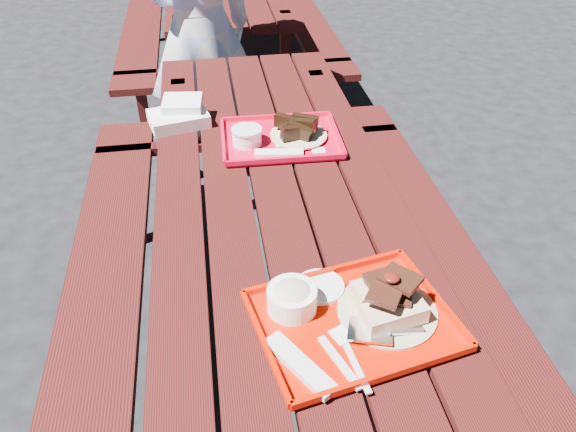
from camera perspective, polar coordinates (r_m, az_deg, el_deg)
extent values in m
plane|color=black|center=(2.19, -0.64, -14.96)|extent=(60.00, 60.00, 0.00)
cube|color=#3B100B|center=(1.67, -11.01, -0.38)|extent=(0.14, 2.40, 0.04)
cube|color=#3B100B|center=(1.67, -5.90, 0.10)|extent=(0.14, 2.40, 0.04)
cube|color=#3B100B|center=(1.68, -0.80, 0.58)|extent=(0.14, 2.40, 0.04)
cube|color=#3B100B|center=(1.70, 4.19, 1.05)|extent=(0.14, 2.40, 0.04)
cube|color=#3B100B|center=(1.74, 9.02, 1.49)|extent=(0.14, 2.40, 0.04)
cube|color=#3B100B|center=(1.91, -18.44, -8.37)|extent=(0.25, 2.40, 0.04)
cube|color=#3B100B|center=(2.69, -15.73, 0.97)|extent=(0.06, 0.06, 0.42)
cube|color=#3B100B|center=(2.02, 15.86, -4.78)|extent=(0.25, 2.40, 0.04)
cube|color=#3B100B|center=(2.77, 8.70, 3.21)|extent=(0.06, 0.06, 0.42)
cube|color=#3B100B|center=(2.67, -10.19, 5.91)|extent=(0.06, 0.06, 0.75)
cube|color=#3B100B|center=(2.71, 2.60, 7.02)|extent=(0.06, 0.06, 0.75)
cube|color=#3B100B|center=(2.65, -3.80, 7.53)|extent=(1.40, 0.06, 0.04)
cube|color=#3B100B|center=(4.36, -14.51, 18.53)|extent=(0.25, 2.40, 0.04)
cube|color=#3B100B|center=(3.65, -14.60, 11.21)|extent=(0.06, 0.06, 0.42)
cube|color=#3B100B|center=(5.22, -13.68, 19.09)|extent=(0.06, 0.06, 0.42)
cube|color=#3B100B|center=(4.41, 1.53, 19.82)|extent=(0.25, 2.40, 0.04)
cube|color=#3B100B|center=(3.71, 3.83, 12.75)|extent=(0.06, 0.06, 0.42)
cube|color=#3B100B|center=(5.26, -0.24, 20.19)|extent=(0.06, 0.06, 0.42)
cube|color=#3B100B|center=(3.46, -10.41, 13.33)|extent=(0.06, 0.06, 0.75)
cube|color=#3B100B|center=(3.49, -0.26, 14.16)|extent=(0.06, 0.06, 0.75)
cube|color=#3B100B|center=(3.44, -5.38, 14.64)|extent=(1.40, 0.06, 0.04)
cube|color=red|center=(1.32, 6.60, -10.74)|extent=(0.48, 0.41, 0.01)
cube|color=red|center=(1.41, 3.74, -5.73)|extent=(0.42, 0.10, 0.02)
cube|color=red|center=(1.22, 10.12, -15.59)|extent=(0.42, 0.10, 0.02)
cube|color=red|center=(1.40, 14.64, -7.81)|extent=(0.08, 0.33, 0.02)
cube|color=red|center=(1.25, -2.43, -12.87)|extent=(0.08, 0.33, 0.02)
cylinder|color=tan|center=(1.35, 10.03, -9.44)|extent=(0.23, 0.23, 0.01)
cube|color=#D4B391|center=(1.30, 10.67, -9.74)|extent=(0.16, 0.10, 0.04)
cube|color=#D4B391|center=(1.35, 9.67, -7.39)|extent=(0.16, 0.10, 0.04)
ellipsoid|color=#56110C|center=(1.26, 10.58, -5.78)|extent=(0.04, 0.04, 0.01)
cylinder|color=white|center=(1.31, 0.40, -8.44)|extent=(0.12, 0.12, 0.06)
ellipsoid|color=beige|center=(1.30, 0.41, -7.90)|extent=(0.10, 0.10, 0.04)
cylinder|color=white|center=(1.38, 3.25, -7.16)|extent=(0.12, 0.12, 0.01)
cube|color=silver|center=(1.22, 1.24, -14.86)|extent=(0.14, 0.19, 0.02)
cube|color=silver|center=(1.23, 5.27, -14.56)|extent=(0.07, 0.15, 0.01)
cube|color=silver|center=(1.24, 6.73, -14.50)|extent=(0.03, 0.17, 0.00)
cube|color=white|center=(1.28, 5.60, -11.88)|extent=(0.06, 0.06, 0.00)
cube|color=red|center=(1.99, -0.76, 7.71)|extent=(0.41, 0.32, 0.01)
cube|color=red|center=(2.12, -1.25, 10.06)|extent=(0.40, 0.02, 0.02)
cube|color=red|center=(1.85, -0.21, 5.76)|extent=(0.40, 0.02, 0.02)
cube|color=red|center=(2.01, 4.98, 8.37)|extent=(0.02, 0.31, 0.02)
cube|color=red|center=(1.97, -6.60, 7.65)|extent=(0.02, 0.31, 0.02)
cube|color=white|center=(1.99, 0.55, 8.02)|extent=(0.14, 0.14, 0.01)
cylinder|color=#CBB886|center=(1.99, 1.08, 8.21)|extent=(0.20, 0.20, 0.01)
cylinder|color=white|center=(1.95, -4.20, 8.00)|extent=(0.10, 0.10, 0.05)
cylinder|color=white|center=(1.94, -4.23, 8.74)|extent=(0.11, 0.11, 0.01)
cube|color=silver|center=(1.89, -0.93, 6.40)|extent=(0.17, 0.06, 0.01)
cube|color=white|center=(1.91, 3.13, 6.66)|extent=(0.05, 0.04, 0.00)
cube|color=white|center=(2.13, -11.06, 9.69)|extent=(0.24, 0.19, 0.05)
cube|color=white|center=(2.14, -10.68, 11.09)|extent=(0.15, 0.13, 0.04)
imported|color=#B8CCFF|center=(2.93, -9.02, 18.19)|extent=(0.68, 0.57, 1.61)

